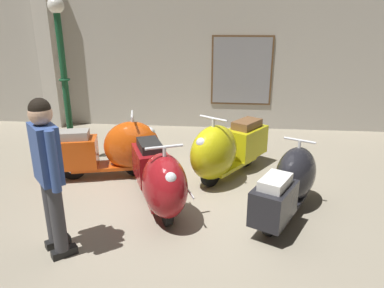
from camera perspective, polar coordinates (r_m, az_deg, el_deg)
ground_plane at (r=4.99m, az=-0.94°, el=-10.13°), size 60.00×60.00×0.00m
showroom_back_wall at (r=8.44m, az=1.48°, el=15.64°), size 18.00×0.63×3.87m
scooter_0 at (r=5.89m, az=-12.30°, el=-0.75°), size 1.80×0.91×1.06m
scooter_1 at (r=4.71m, az=-5.20°, el=-5.59°), size 1.13×1.75×1.04m
scooter_2 at (r=5.69m, az=5.23°, el=-0.90°), size 1.41×1.78×1.10m
scooter_3 at (r=4.85m, az=15.35°, el=-5.99°), size 1.11×1.60×0.96m
lamppost at (r=6.55m, az=-19.70°, el=9.40°), size 0.28×0.28×2.81m
visitor_0 at (r=3.96m, az=-22.04°, el=-3.59°), size 0.44×0.46×1.74m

